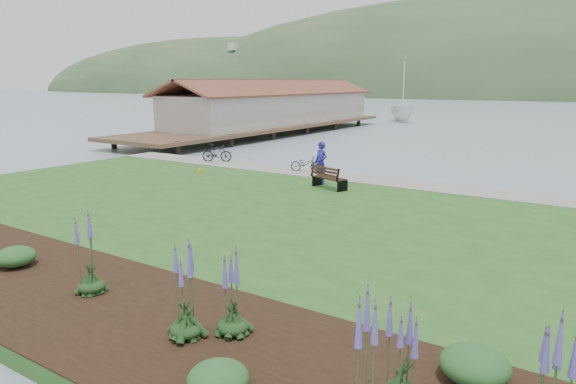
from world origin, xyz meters
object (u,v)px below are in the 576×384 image
at_px(park_bench, 328,177).
at_px(bicycle_a, 306,164).
at_px(person, 321,159).
at_px(sailboat, 402,122).

distance_m(park_bench, bicycle_a, 4.62).
bearing_deg(bicycle_a, person, -152.62).
relative_size(park_bench, bicycle_a, 1.13).
height_order(person, bicycle_a, person).
xyz_separation_m(bicycle_a, sailboat, (-10.47, 41.63, -0.83)).
bearing_deg(person, bicycle_a, 149.19).
distance_m(park_bench, person, 1.40).
height_order(park_bench, sailboat, sailboat).
bearing_deg(person, park_bench, -29.92).
bearing_deg(park_bench, sailboat, 125.51).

